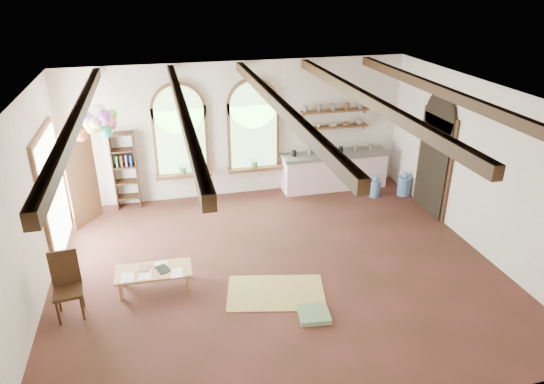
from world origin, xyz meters
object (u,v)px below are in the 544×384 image
object	(u,v)px
balloon_cluster	(96,122)
side_chair	(69,298)
coffee_table	(154,272)
kitchen_counter	(334,170)

from	to	relation	value
balloon_cluster	side_chair	bearing A→B (deg)	-99.40
coffee_table	balloon_cluster	size ratio (longest dim) A/B	1.12
kitchen_counter	side_chair	distance (m)	6.90
coffee_table	balloon_cluster	world-z (taller)	balloon_cluster
coffee_table	kitchen_counter	bearing A→B (deg)	36.31
coffee_table	side_chair	distance (m)	1.37
kitchen_counter	coffee_table	world-z (taller)	kitchen_counter
kitchen_counter	balloon_cluster	size ratio (longest dim) A/B	2.32
side_chair	balloon_cluster	world-z (taller)	balloon_cluster
coffee_table	balloon_cluster	xyz separation A→B (m)	(-0.84, 2.41, 2.03)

